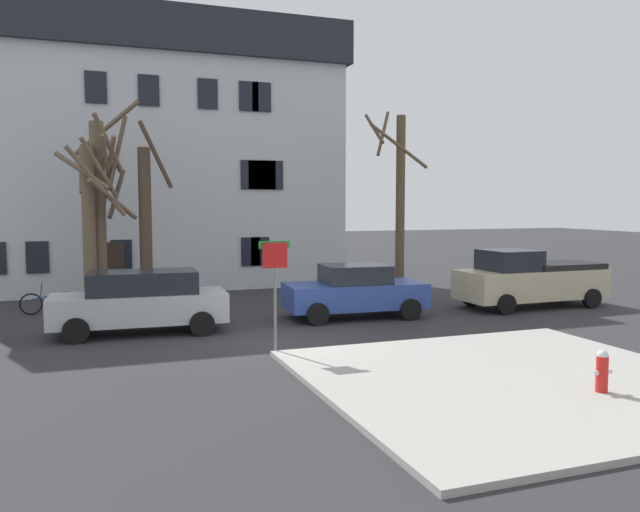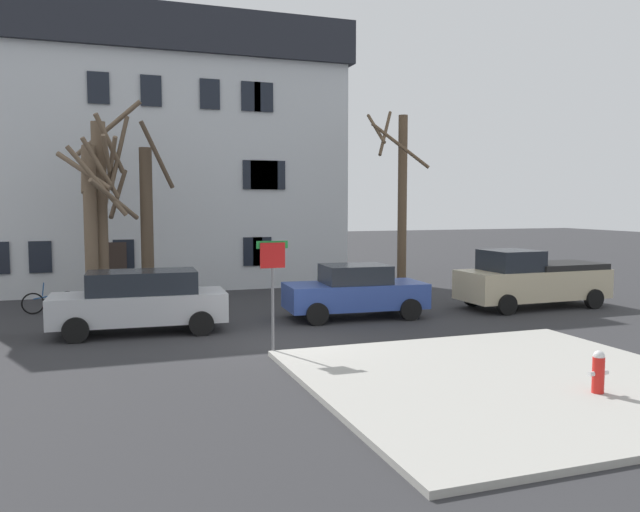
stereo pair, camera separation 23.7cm
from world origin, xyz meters
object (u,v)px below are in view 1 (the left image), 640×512
Objects in this scene: tree_bare_mid at (98,206)px; tree_bare_far at (143,219)px; pickup_truck_beige at (530,279)px; bicycle_leaning at (48,303)px; car_silver_wagon at (140,301)px; tree_bare_near at (92,218)px; street_sign_pole at (275,276)px; tree_bare_end at (399,196)px; car_blue_sedan at (355,291)px; building_main at (152,154)px; fire_hydrant at (602,370)px.

tree_bare_mid is 1.54m from tree_bare_far.
pickup_truck_beige is 16.31m from bicycle_leaning.
car_silver_wagon is 0.91× the size of pickup_truck_beige.
tree_bare_near is 2.14× the size of street_sign_pole.
tree_bare_end is 4.25× the size of bicycle_leaning.
building_main is at bearing 115.77° from car_blue_sedan.
car_silver_wagon is at bearing -95.85° from tree_bare_far.
bicycle_leaning is at bearing 121.65° from car_silver_wagon.
pickup_truck_beige is at bearing -19.09° from tree_bare_mid.
tree_bare_near is 3.35× the size of bicycle_leaning.
tree_bare_end reaches higher than tree_bare_near.
bicycle_leaning is (-10.24, 13.28, -0.16)m from fire_hydrant.
tree_bare_far is 7.82m from car_blue_sedan.
tree_bare_far reaches higher than car_blue_sedan.
car_silver_wagon is (-0.47, -4.54, -2.18)m from tree_bare_far.
pickup_truck_beige is at bearing -63.37° from tree_bare_end.
street_sign_pole is at bearing -133.41° from car_blue_sedan.
tree_bare_mid is 1.09× the size of tree_bare_far.
building_main is at bearing 107.32° from fire_hydrant.
pickup_truck_beige is at bearing -15.08° from bicycle_leaning.
fire_hydrant is 7.27m from street_sign_pole.
pickup_truck_beige is (2.55, -5.09, -2.92)m from tree_bare_end.
tree_bare_far reaches higher than street_sign_pole.
car_silver_wagon reaches higher than car_blue_sedan.
car_silver_wagon is 6.05× the size of fire_hydrant.
car_silver_wagon is (0.97, -4.89, -2.62)m from tree_bare_mid.
street_sign_pole is at bearing -53.09° from car_silver_wagon.
street_sign_pole is (2.82, -3.75, 1.01)m from car_silver_wagon.
car_silver_wagon is 1.07× the size of car_blue_sedan.
fire_hydrant is (8.59, -13.92, -3.00)m from tree_bare_mid.
tree_bare_mid is at bearing -178.96° from tree_bare_end.
building_main is 11.05m from tree_bare_end.
tree_bare_end is (11.54, 0.21, 0.37)m from tree_bare_mid.
tree_bare_mid reaches higher than tree_bare_far.
car_blue_sedan is 2.58× the size of bicycle_leaning.
fire_hydrant is (7.15, -13.58, -2.56)m from tree_bare_far.
tree_bare_mid is 11.55m from tree_bare_end.
street_sign_pole reaches higher than fire_hydrant.
tree_bare_near is at bearing 3.51° from bicycle_leaning.
building_main reaches higher than pickup_truck_beige.
bicycle_leaning is (-5.44, 8.00, -1.55)m from street_sign_pole.
building_main reaches higher than bicycle_leaning.
tree_bare_far is (1.65, 0.21, -0.05)m from tree_bare_near.
tree_bare_far is at bearing 160.28° from pickup_truck_beige.
tree_bare_near is 3.12m from bicycle_leaning.
car_silver_wagon is at bearing -78.73° from tree_bare_mid.
pickup_truck_beige is at bearing 58.69° from fire_hydrant.
tree_bare_near is 15.09m from pickup_truck_beige.
street_sign_pole is (1.43, -14.71, -3.87)m from building_main.
tree_bare_mid is (-2.36, -6.06, -2.27)m from building_main.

